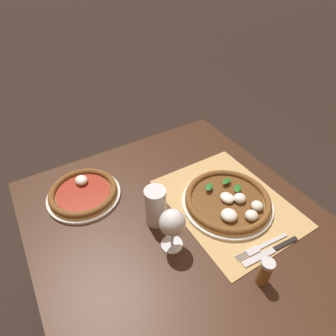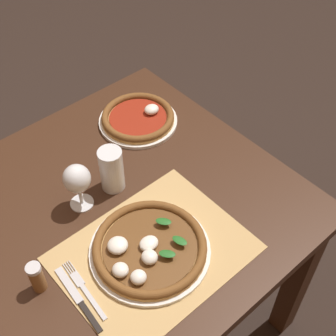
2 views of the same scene
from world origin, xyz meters
name	(u,v)px [view 1 (image 1 of 2)]	position (x,y,z in m)	size (l,w,h in m)	color
ground_plane	(184,326)	(0.00, 0.00, 0.00)	(24.00, 24.00, 0.00)	black
dining_table	(190,255)	(0.00, 0.00, 0.63)	(1.17, 0.96, 0.74)	#382114
paper_placemat	(227,202)	(0.06, -0.20, 0.74)	(0.49, 0.39, 0.00)	tan
pizza_near	(228,201)	(0.05, -0.19, 0.76)	(0.33, 0.33, 0.05)	silver
pizza_far	(83,193)	(0.36, 0.24, 0.76)	(0.27, 0.27, 0.05)	silver
wine_glass	(172,224)	(0.01, 0.07, 0.85)	(0.08, 0.08, 0.16)	silver
pint_glass	(156,207)	(0.12, 0.07, 0.81)	(0.07, 0.07, 0.15)	silver
fork	(262,246)	(-0.15, -0.17, 0.75)	(0.03, 0.20, 0.00)	#B7B7BC
knife	(271,251)	(-0.17, -0.18, 0.75)	(0.03, 0.22, 0.01)	black
pepper_shaker	(265,272)	(-0.23, -0.08, 0.79)	(0.04, 0.04, 0.10)	brown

